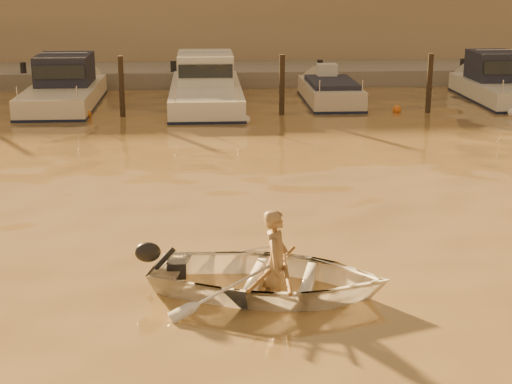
{
  "coord_description": "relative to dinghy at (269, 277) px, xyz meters",
  "views": [
    {
      "loc": [
        -2.87,
        -12.1,
        4.91
      ],
      "look_at": [
        -1.88,
        2.06,
        0.75
      ],
      "focal_mm": 55.0,
      "sensor_mm": 36.0,
      "label": 1
    }
  ],
  "objects": [
    {
      "name": "moored_boat_1",
      "position": [
        -5.9,
        16.94,
        0.37
      ],
      "size": [
        2.34,
        6.93,
        1.75
      ],
      "primitive_type": null,
      "color": "beige",
      "rests_on": "ground_plane"
    },
    {
      "name": "piling_3",
      "position": [
        6.68,
        14.74,
        0.64
      ],
      "size": [
        0.18,
        0.18,
        2.2
      ],
      "primitive_type": "cylinder",
      "color": "#2D2319",
      "rests_on": "ground_plane"
    },
    {
      "name": "fender_e",
      "position": [
        9.35,
        14.03,
        -0.16
      ],
      "size": [
        0.3,
        0.3,
        0.3
      ],
      "primitive_type": "sphere",
      "color": "white",
      "rests_on": "ground_plane"
    },
    {
      "name": "ground_plane",
      "position": [
        1.88,
        0.94,
        -0.26
      ],
      "size": [
        160.0,
        160.0,
        0.0
      ],
      "primitive_type": "plane",
      "color": "brown",
      "rests_on": "ground"
    },
    {
      "name": "person",
      "position": [
        0.1,
        -0.02,
        0.26
      ],
      "size": [
        0.53,
        0.68,
        1.65
      ],
      "primitive_type": "imported",
      "rotation": [
        0.0,
        0.0,
        1.32
      ],
      "color": "#97754B",
      "rests_on": "dinghy"
    },
    {
      "name": "fender_c",
      "position": [
        0.4,
        13.37,
        -0.16
      ],
      "size": [
        0.3,
        0.3,
        0.3
      ],
      "primitive_type": "sphere",
      "color": "silver",
      "rests_on": "ground_plane"
    },
    {
      "name": "moored_boat_4",
      "position": [
        9.88,
        16.94,
        0.37
      ],
      "size": [
        1.95,
        6.11,
        1.75
      ],
      "primitive_type": null,
      "color": "silver",
      "rests_on": "ground_plane"
    },
    {
      "name": "fender_b",
      "position": [
        -4.79,
        14.73,
        -0.16
      ],
      "size": [
        0.3,
        0.3,
        0.3
      ],
      "primitive_type": "sphere",
      "color": "#C36616",
      "rests_on": "ground_plane"
    },
    {
      "name": "oar_port",
      "position": [
        0.24,
        -0.06,
        0.16
      ],
      "size": [
        0.15,
        2.1,
        0.13
      ],
      "primitive_type": "cylinder",
      "rotation": [
        1.54,
        0.0,
        -0.04
      ],
      "color": "brown",
      "rests_on": "dinghy"
    },
    {
      "name": "fender_d",
      "position": [
        5.65,
        14.87,
        -0.16
      ],
      "size": [
        0.3,
        0.3,
        0.3
      ],
      "primitive_type": "sphere",
      "color": "orange",
      "rests_on": "ground_plane"
    },
    {
      "name": "oar_starboard",
      "position": [
        0.05,
        -0.01,
        0.16
      ],
      "size": [
        0.92,
        1.94,
        0.13
      ],
      "primitive_type": "cylinder",
      "rotation": [
        1.54,
        0.0,
        -0.42
      ],
      "color": "brown",
      "rests_on": "dinghy"
    },
    {
      "name": "moored_boat_2",
      "position": [
        -0.84,
        16.94,
        0.37
      ],
      "size": [
        2.48,
        8.23,
        1.75
      ],
      "primitive_type": null,
      "color": "white",
      "rests_on": "ground_plane"
    },
    {
      "name": "piling_1",
      "position": [
        -3.62,
        14.74,
        0.64
      ],
      "size": [
        0.18,
        0.18,
        2.2
      ],
      "primitive_type": "cylinder",
      "color": "#2D2319",
      "rests_on": "ground_plane"
    },
    {
      "name": "moored_boat_3",
      "position": [
        3.68,
        16.94,
        -0.03
      ],
      "size": [
        1.82,
        5.34,
        0.95
      ],
      "primitive_type": null,
      "color": "beige",
      "rests_on": "ground_plane"
    },
    {
      "name": "dinghy",
      "position": [
        0.0,
        0.0,
        0.0
      ],
      "size": [
        4.19,
        3.44,
        0.76
      ],
      "primitive_type": "imported",
      "rotation": [
        0.0,
        0.0,
        1.32
      ],
      "color": "white",
      "rests_on": "ground_plane"
    },
    {
      "name": "outboard_motor",
      "position": [
        -1.45,
        0.37,
        0.02
      ],
      "size": [
        0.97,
        0.61,
        0.7
      ],
      "primitive_type": null,
      "rotation": [
        0.0,
        0.0,
        -0.25
      ],
      "color": "black",
      "rests_on": "dinghy"
    },
    {
      "name": "quay",
      "position": [
        1.88,
        22.44,
        -0.11
      ],
      "size": [
        52.0,
        4.0,
        1.0
      ],
      "primitive_type": "cube",
      "color": "gray",
      "rests_on": "ground_plane"
    },
    {
      "name": "waterfront_building",
      "position": [
        1.88,
        27.94,
        2.14
      ],
      "size": [
        46.0,
        7.0,
        4.8
      ],
      "primitive_type": "cube",
      "color": "#9E8466",
      "rests_on": "quay"
    },
    {
      "name": "piling_2",
      "position": [
        1.68,
        14.74,
        0.64
      ],
      "size": [
        0.18,
        0.18,
        2.2
      ],
      "primitive_type": "cylinder",
      "color": "#2D2319",
      "rests_on": "ground_plane"
    }
  ]
}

